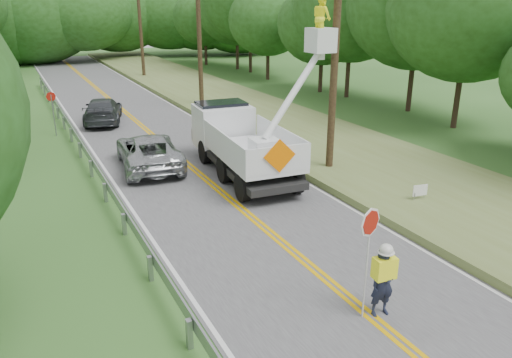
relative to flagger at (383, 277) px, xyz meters
name	(u,v)px	position (x,y,z in m)	size (l,w,h in m)	color
ground	(374,320)	(-0.25, -0.11, -1.00)	(140.00, 140.00, 0.00)	#2C541F
road	(179,157)	(-0.25, 13.89, -0.99)	(7.20, 96.00, 0.03)	#464548
guardrail	(85,152)	(-4.26, 14.79, -0.44)	(0.18, 48.00, 0.77)	#919299
utility_poles	(246,33)	(4.75, 16.90, 4.27)	(1.60, 43.30, 10.00)	black
tall_grass_verge	(307,136)	(6.85, 13.89, -0.85)	(7.00, 96.00, 0.30)	#5A6731
treeline_right	(329,11)	(15.43, 24.77, 5.15)	(10.75, 51.84, 11.27)	#332319
treeline_horizon	(50,13)	(-1.10, 56.14, 4.50)	(57.10, 14.56, 11.93)	#204513
flagger	(383,277)	(0.00, 0.00, 0.00)	(1.09, 0.46, 2.74)	#191E33
bucket_truck	(240,132)	(1.68, 11.15, 0.60)	(4.63, 7.51, 7.10)	black
suv_silver	(149,151)	(-1.85, 13.02, -0.25)	(2.42, 5.25, 1.46)	#A5A9AD
suv_darkgrey	(103,110)	(-2.02, 22.53, -0.26)	(2.02, 4.97, 1.44)	#3A3E42
stop_sign_permanent	(52,107)	(-4.93, 20.53, 0.57)	(0.50, 0.11, 2.39)	#919299
yard_sign	(420,191)	(5.45, 4.37, -0.40)	(0.57, 0.12, 0.83)	white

